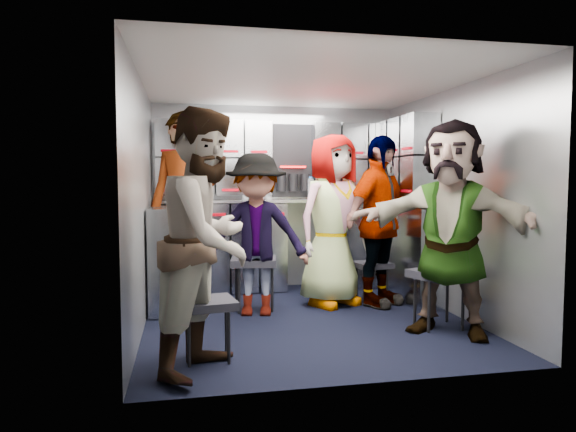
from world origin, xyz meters
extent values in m
plane|color=black|center=(0.00, 0.00, 0.00)|extent=(3.00, 3.00, 0.00)
cube|color=gray|center=(0.00, 1.50, 1.05)|extent=(2.80, 0.04, 2.10)
cube|color=gray|center=(-1.40, 0.00, 1.05)|extent=(0.04, 3.00, 2.10)
cube|color=gray|center=(1.40, 0.00, 1.05)|extent=(0.04, 3.00, 2.10)
cube|color=silver|center=(0.00, 0.00, 2.10)|extent=(2.80, 3.00, 0.02)
cube|color=gray|center=(0.00, 1.29, 0.49)|extent=(2.68, 0.38, 0.99)
cube|color=gray|center=(-1.19, 0.56, 0.49)|extent=(0.38, 0.76, 0.99)
cube|color=silver|center=(0.00, 1.29, 1.01)|extent=(2.68, 0.42, 0.03)
cube|color=gray|center=(0.00, 1.35, 1.49)|extent=(2.68, 0.28, 0.82)
cube|color=gray|center=(1.25, 0.70, 1.49)|extent=(0.28, 1.00, 0.82)
cube|color=gray|center=(1.25, 0.60, 0.50)|extent=(0.28, 1.20, 1.00)
cube|color=#AA010F|center=(0.00, 1.09, 0.88)|extent=(2.60, 0.02, 0.03)
cube|color=black|center=(-0.90, -0.88, 0.40)|extent=(0.41, 0.39, 0.06)
cylinder|color=black|center=(-1.03, -1.00, 0.19)|extent=(0.02, 0.02, 0.38)
cylinder|color=black|center=(-0.77, -1.00, 0.19)|extent=(0.02, 0.02, 0.38)
cylinder|color=black|center=(-1.03, -0.77, 0.19)|extent=(0.02, 0.02, 0.38)
cylinder|color=black|center=(-0.77, -0.77, 0.19)|extent=(0.02, 0.02, 0.38)
cube|color=black|center=(-0.41, 0.44, 0.47)|extent=(0.48, 0.46, 0.07)
cylinder|color=black|center=(-0.56, 0.30, 0.22)|extent=(0.03, 0.03, 0.45)
cylinder|color=black|center=(-0.25, 0.30, 0.22)|extent=(0.03, 0.03, 0.45)
cylinder|color=black|center=(-0.56, 0.57, 0.22)|extent=(0.03, 0.03, 0.45)
cylinder|color=black|center=(-0.25, 0.57, 0.22)|extent=(0.03, 0.03, 0.45)
cube|color=black|center=(0.39, 0.67, 0.38)|extent=(0.39, 0.37, 0.05)
cylinder|color=black|center=(0.27, 0.56, 0.18)|extent=(0.02, 0.02, 0.36)
cylinder|color=black|center=(0.52, 0.56, 0.18)|extent=(0.02, 0.02, 0.36)
cylinder|color=black|center=(0.27, 0.78, 0.18)|extent=(0.02, 0.02, 0.36)
cylinder|color=black|center=(0.52, 0.78, 0.18)|extent=(0.02, 0.02, 0.36)
cube|color=black|center=(0.84, 0.55, 0.38)|extent=(0.40, 0.38, 0.05)
cylinder|color=black|center=(0.71, 0.44, 0.18)|extent=(0.02, 0.02, 0.36)
cylinder|color=black|center=(0.96, 0.44, 0.18)|extent=(0.02, 0.02, 0.36)
cylinder|color=black|center=(0.71, 0.66, 0.18)|extent=(0.02, 0.02, 0.36)
cylinder|color=black|center=(0.96, 0.66, 0.18)|extent=(0.02, 0.02, 0.36)
cube|color=black|center=(1.05, -0.47, 0.46)|extent=(0.52, 0.51, 0.07)
cylinder|color=black|center=(0.90, -0.60, 0.22)|extent=(0.03, 0.03, 0.43)
cylinder|color=black|center=(1.20, -0.60, 0.22)|extent=(0.03, 0.03, 0.43)
cylinder|color=black|center=(0.90, -0.34, 0.22)|extent=(0.03, 0.03, 0.43)
cylinder|color=black|center=(1.20, -0.34, 0.22)|extent=(0.03, 0.03, 0.43)
imported|color=black|center=(-1.05, 0.76, 0.96)|extent=(0.82, 0.67, 1.93)
imported|color=black|center=(-0.90, -1.06, 0.85)|extent=(0.98, 1.04, 1.71)
imported|color=black|center=(-0.41, 0.26, 0.75)|extent=(1.06, 0.74, 1.49)
imported|color=black|center=(0.39, 0.49, 0.85)|extent=(0.98, 0.84, 1.70)
imported|color=black|center=(0.84, 0.37, 0.84)|extent=(1.05, 0.91, 1.69)
imported|color=black|center=(1.05, -0.65, 0.87)|extent=(1.56, 1.45, 1.74)
cylinder|color=white|center=(-0.93, 1.24, 1.14)|extent=(0.06, 0.06, 0.23)
cylinder|color=white|center=(-0.39, 1.24, 1.14)|extent=(0.07, 0.07, 0.22)
cylinder|color=white|center=(0.35, 1.24, 1.15)|extent=(0.06, 0.06, 0.24)
cylinder|color=#C7AD8C|center=(-0.29, 1.23, 1.08)|extent=(0.08, 0.08, 0.10)
cylinder|color=#C7AD8C|center=(1.25, 1.23, 1.08)|extent=(0.08, 0.08, 0.10)
camera|label=1|loc=(-1.04, -4.41, 1.25)|focal=32.00mm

